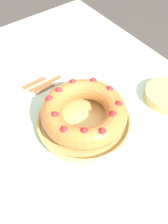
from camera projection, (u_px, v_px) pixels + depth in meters
ground_plane at (83, 199)px, 1.52m from camera, size 8.00×8.00×0.00m
dining_table at (82, 133)px, 1.01m from camera, size 1.41×0.99×0.76m
serving_dish at (84, 121)px, 0.91m from camera, size 0.33×0.33×0.03m
bundt_cake at (84, 112)px, 0.87m from camera, size 0.29×0.29×0.08m
fork at (54, 79)px, 1.06m from camera, size 0.02×0.20×0.01m
serving_knife at (44, 79)px, 1.06m from camera, size 0.02×0.22×0.01m
cake_knife at (53, 85)px, 1.04m from camera, size 0.02×0.18×0.01m
side_bowl at (167, 95)px, 0.98m from camera, size 0.17×0.17×0.04m
napkin at (148, 169)px, 0.81m from camera, size 0.15×0.11×0.00m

